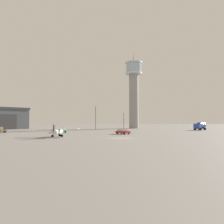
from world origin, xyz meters
The scene contains 8 objects.
ground_plane centered at (0.00, 0.00, 0.00)m, with size 400.00×400.00×0.00m, color gray.
control_tower centered at (11.80, 61.89, 19.55)m, with size 8.20×8.20×36.50m.
airplane_white centered at (-14.24, 3.42, 1.32)m, with size 9.58×7.53×2.83m.
truck_fuel_tanker_blue centered at (34.73, 39.21, 1.68)m, with size 6.44×6.24×3.02m.
car_green centered at (-16.59, 21.64, 0.74)m, with size 3.10×4.39×1.37m.
car_red centered at (1.65, 14.03, 0.74)m, with size 4.01×4.34×1.37m.
light_post_west centered at (-6.52, 47.81, 5.91)m, with size 0.44×0.44×10.09m.
light_post_east centered at (5.99, 53.55, 4.56)m, with size 0.44×0.44×7.52m.
Camera 1 is at (-4.55, -49.02, 3.71)m, focal length 36.75 mm.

